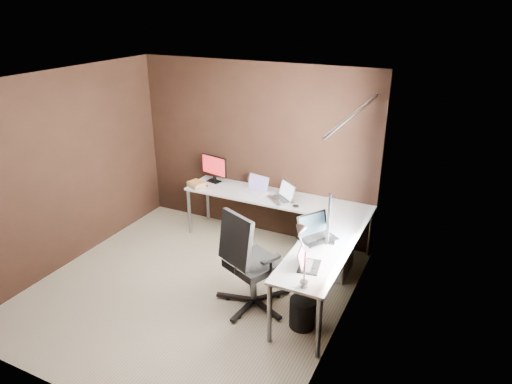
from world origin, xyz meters
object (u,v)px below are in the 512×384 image
Objects in this scene: monitor_right at (329,219)px; laptop_black_big at (316,233)px; book_stack at (197,184)px; office_chair at (251,279)px; laptop_silver at (283,196)px; laptop_black_small at (307,263)px; drawer_pedestal at (333,251)px; laptop_white at (256,189)px; desk_lamp at (301,248)px; monitor_left at (214,167)px; wastebasket at (303,313)px.

monitor_right is 1.10× the size of laptop_black_big.
office_chair reaches higher than book_stack.
laptop_silver is 0.37× the size of office_chair.
laptop_black_big is 1.52× the size of laptop_black_small.
drawer_pedestal is 1.43m from laptop_white.
monitor_left is at bearing 115.58° from desk_lamp.
drawer_pedestal is 1.34× the size of laptop_silver.
laptop_white is 2.30m from desk_lamp.
laptop_black_small is 0.27× the size of office_chair.
laptop_black_small is (0.87, -1.45, -0.01)m from laptop_silver.
monitor_right reaches higher than laptop_black_small.
laptop_white is (-1.34, 0.91, -0.21)m from monitor_right.
laptop_white reaches higher than wastebasket.
office_chair reaches higher than monitor_right.
laptop_black_small is 0.55× the size of desk_lamp.
book_stack is at bearing 163.69° from office_chair.
laptop_white is 1.22× the size of book_stack.
monitor_left is 2.31m from monitor_right.
wastebasket is (-0.04, 0.26, -0.94)m from desk_lamp.
desk_lamp reaches higher than laptop_white.
wastebasket is (-0.03, -0.66, -0.83)m from monitor_right.
monitor_left is at bearing -150.07° from laptop_silver.
laptop_black_big reaches higher than wastebasket.
laptop_white reaches higher than drawer_pedestal.
monitor_right is at bearing 87.42° from wastebasket.
monitor_right is 1.06m from wastebasket.
book_stack is (-1.32, -0.11, -0.01)m from laptop_silver.
drawer_pedestal is at bearing 24.69° from laptop_black_big.
office_chair reaches higher than laptop_black_small.
wastebasket is at bearing 149.65° from laptop_black_small.
desk_lamp is at bearing -23.63° from laptop_silver.
monitor_left is 0.37m from book_stack.
laptop_silver reaches higher than drawer_pedestal.
laptop_silver is 1.11m from laptop_black_big.
office_chair is at bearing -119.91° from drawer_pedestal.
laptop_black_big is at bearing 70.13° from office_chair.
office_chair is at bearing -42.95° from laptop_silver.
laptop_black_small is 1.00× the size of wastebasket.
book_stack is at bearing 104.78° from laptop_black_big.
laptop_black_big is at bearing 77.64° from desk_lamp.
laptop_black_small is (1.32, -1.55, -0.00)m from laptop_white.
laptop_silver is 1.69m from laptop_black_small.
monitor_left reaches higher than laptop_silver.
laptop_black_small is (-0.02, -0.63, -0.22)m from monitor_right.
monitor_left is 1.19× the size of laptop_white.
laptop_black_small is 0.79m from office_chair.
laptop_white is at bearing 30.93° from laptop_black_small.
laptop_black_big is at bearing -98.97° from drawer_pedestal.
laptop_silver reaches higher than wastebasket.
monitor_right reaches higher than laptop_white.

